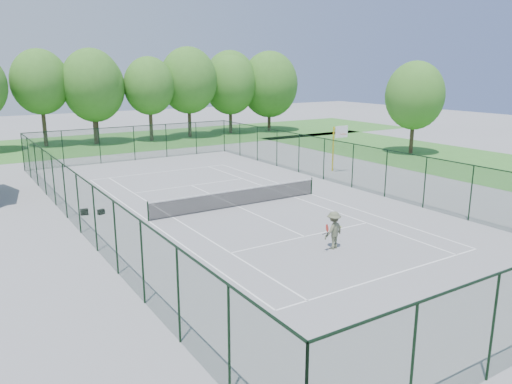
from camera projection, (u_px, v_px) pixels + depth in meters
ground at (238, 206)px, 29.34m from camera, size 140.00×140.00×0.00m
grass_far at (98, 143)px, 53.94m from camera, size 80.00×16.00×0.01m
grass_side at (444, 158)px, 45.08m from camera, size 14.00×40.00×0.01m
court_lines at (238, 206)px, 29.34m from camera, size 11.05×23.85×0.01m
tennis_net at (238, 197)px, 29.20m from camera, size 11.08×0.08×1.10m
fence_enclosure at (238, 181)px, 28.96m from camera, size 18.05×36.05×3.02m
tree_line_far at (94, 87)px, 52.49m from camera, size 39.40×6.40×9.70m
basketball_goal at (338, 139)px, 38.47m from camera, size 1.20×1.43×3.65m
tree_side at (415, 96)px, 46.34m from camera, size 5.44×5.44×8.61m
sports_bag_a at (84, 212)px, 27.63m from camera, size 0.47×0.34×0.34m
sports_bag_b at (101, 212)px, 27.73m from camera, size 0.43×0.35×0.29m
tennis_player at (334, 230)px, 22.33m from camera, size 1.70×0.91×1.72m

